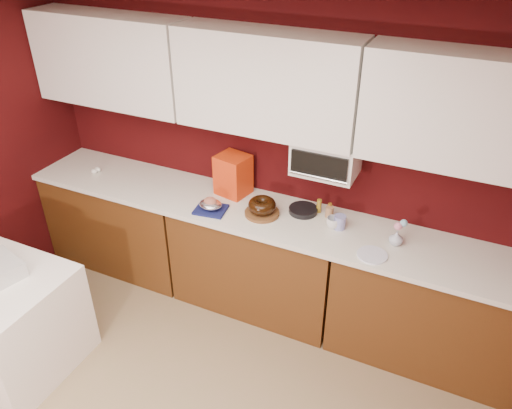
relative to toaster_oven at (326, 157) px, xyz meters
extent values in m
cube|color=#380708|center=(-0.45, 0.15, -0.12)|extent=(4.00, 0.02, 2.50)
cube|color=#552E11|center=(-1.78, -0.17, -0.95)|extent=(1.31, 0.58, 0.86)
cube|color=#552E11|center=(-0.45, -0.17, -0.95)|extent=(1.31, 0.58, 0.86)
cube|color=#552E11|center=(0.88, -0.17, -0.95)|extent=(1.31, 0.58, 0.86)
cube|color=silver|center=(-0.45, -0.17, -0.49)|extent=(4.00, 0.62, 0.04)
cube|color=white|center=(-1.78, -0.02, 0.48)|extent=(1.31, 0.33, 0.70)
cube|color=white|center=(-0.45, -0.02, 0.48)|extent=(1.31, 0.33, 0.70)
cube|color=white|center=(0.88, -0.02, 0.48)|extent=(1.31, 0.33, 0.70)
cube|color=white|center=(0.00, 0.00, 0.00)|extent=(0.45, 0.30, 0.25)
cube|color=black|center=(0.00, -0.16, 0.00)|extent=(0.40, 0.02, 0.18)
cylinder|color=silver|center=(0.00, -0.18, -0.07)|extent=(0.42, 0.02, 0.02)
cube|color=white|center=(-1.85, -1.50, -1.00)|extent=(1.00, 0.80, 0.75)
cylinder|color=brown|center=(-0.40, -0.20, -0.46)|extent=(0.26, 0.26, 0.02)
torus|color=black|center=(-0.40, -0.20, -0.40)|extent=(0.25, 0.25, 0.09)
cube|color=#151A50|center=(-0.78, -0.31, -0.47)|extent=(0.26, 0.23, 0.02)
ellipsoid|color=silver|center=(-0.78, -0.31, -0.42)|extent=(0.21, 0.19, 0.06)
ellipsoid|color=#B36852|center=(-0.78, -0.31, -0.40)|extent=(0.11, 0.10, 0.07)
cube|color=red|center=(-0.75, 0.00, -0.31)|extent=(0.28, 0.26, 0.33)
cylinder|color=black|center=(-0.13, -0.04, -0.46)|extent=(0.22, 0.22, 0.04)
imported|color=silver|center=(0.13, -0.14, -0.43)|extent=(0.12, 0.12, 0.10)
cylinder|color=navy|center=(0.18, -0.13, -0.42)|extent=(0.10, 0.10, 0.10)
imported|color=#B0B8C7|center=(0.58, -0.15, -0.42)|extent=(0.08, 0.08, 0.12)
sphere|color=pink|center=(0.58, -0.15, -0.33)|extent=(0.06, 0.06, 0.06)
sphere|color=#7EB1CA|center=(0.61, -0.13, -0.30)|extent=(0.05, 0.05, 0.05)
cylinder|color=white|center=(0.47, -0.35, -0.47)|extent=(0.27, 0.27, 0.01)
cylinder|color=olive|center=(-0.03, 0.02, -0.42)|extent=(0.05, 0.05, 0.11)
cylinder|color=#986B45|center=(0.06, -0.02, -0.43)|extent=(0.06, 0.06, 0.09)
ellipsoid|color=white|center=(-1.98, -0.17, -0.45)|extent=(0.06, 0.05, 0.04)
ellipsoid|color=silver|center=(-1.98, -0.22, -0.45)|extent=(0.07, 0.06, 0.04)
cylinder|color=brown|center=(0.06, 0.01, -0.42)|extent=(0.03, 0.03, 0.10)
camera|label=1|loc=(0.89, -3.07, 1.55)|focal=35.00mm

